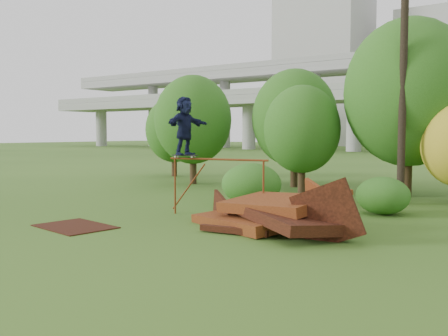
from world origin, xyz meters
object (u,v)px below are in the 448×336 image
Objects in this scene: scrap_pile at (273,214)px; skater at (185,126)px; flat_plate at (75,226)px; utility_pole at (403,80)px.

scrap_pile is 4.48m from skater.
scrap_pile reaches higher than flat_plate.
scrap_pile is 8.42m from utility_pole.
scrap_pile is at bearing -101.81° from utility_pole.
flat_plate is at bearing -149.58° from scrap_pile.
flat_plate is 0.24× the size of utility_pole.
skater is at bearing 169.62° from scrap_pile.
skater is 4.71m from flat_plate.
flat_plate is (-4.84, -2.84, -0.42)m from scrap_pile.
utility_pole reaches higher than skater.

